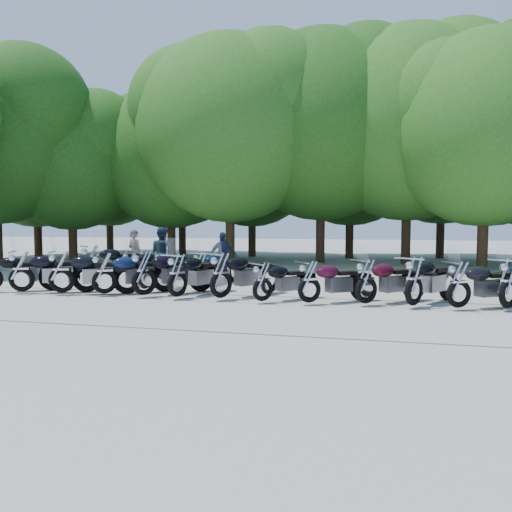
% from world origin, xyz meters
% --- Properties ---
extents(ground, '(90.00, 90.00, 0.00)m').
position_xyz_m(ground, '(0.00, 0.00, 0.00)').
color(ground, '#A9A499').
rests_on(ground, ground).
extents(tree_0, '(7.50, 7.50, 9.21)m').
position_xyz_m(tree_0, '(-15.42, 12.98, 5.45)').
color(tree_0, '#3A2614').
rests_on(tree_0, ground).
extents(tree_1, '(6.97, 6.97, 8.55)m').
position_xyz_m(tree_1, '(-12.04, 11.24, 5.06)').
color(tree_1, '#3A2614').
rests_on(tree_1, ground).
extents(tree_2, '(7.31, 7.31, 8.97)m').
position_xyz_m(tree_2, '(-7.25, 12.84, 5.31)').
color(tree_2, '#3A2614').
rests_on(tree_2, ground).
extents(tree_3, '(8.70, 8.70, 10.67)m').
position_xyz_m(tree_3, '(-3.57, 11.24, 6.32)').
color(tree_3, '#3A2614').
rests_on(tree_3, ground).
extents(tree_4, '(9.13, 9.13, 11.20)m').
position_xyz_m(tree_4, '(0.54, 13.09, 6.64)').
color(tree_4, '#3A2614').
rests_on(tree_4, ground).
extents(tree_5, '(9.04, 9.04, 11.10)m').
position_xyz_m(tree_5, '(4.61, 13.20, 6.57)').
color(tree_5, '#3A2614').
rests_on(tree_5, ground).
extents(tree_6, '(8.00, 8.00, 9.82)m').
position_xyz_m(tree_6, '(7.55, 10.82, 5.81)').
color(tree_6, '#3A2614').
rests_on(tree_6, ground).
extents(tree_9, '(7.59, 7.59, 9.32)m').
position_xyz_m(tree_9, '(-13.53, 17.59, 5.52)').
color(tree_9, '#3A2614').
rests_on(tree_9, ground).
extents(tree_10, '(7.78, 7.78, 9.55)m').
position_xyz_m(tree_10, '(-8.29, 16.97, 5.66)').
color(tree_10, '#3A2614').
rests_on(tree_10, ground).
extents(tree_11, '(7.56, 7.56, 9.28)m').
position_xyz_m(tree_11, '(-3.76, 16.43, 5.49)').
color(tree_11, '#3A2614').
rests_on(tree_11, ground).
extents(tree_12, '(7.88, 7.88, 9.67)m').
position_xyz_m(tree_12, '(1.80, 16.47, 5.72)').
color(tree_12, '#3A2614').
rests_on(tree_12, ground).
extents(tree_13, '(8.31, 8.31, 10.20)m').
position_xyz_m(tree_13, '(6.69, 17.47, 6.04)').
color(tree_13, '#3A2614').
rests_on(tree_13, ground).
extents(motorcycle_1, '(2.53, 1.65, 1.38)m').
position_xyz_m(motorcycle_1, '(-6.52, 0.39, 0.69)').
color(motorcycle_1, black).
rests_on(motorcycle_1, ground).
extents(motorcycle_2, '(2.56, 1.58, 1.39)m').
position_xyz_m(motorcycle_2, '(-5.27, 0.43, 0.69)').
color(motorcycle_2, black).
rests_on(motorcycle_2, ground).
extents(motorcycle_3, '(2.25, 2.15, 1.35)m').
position_xyz_m(motorcycle_3, '(-4.04, 0.57, 0.68)').
color(motorcycle_3, '#0C1938').
rests_on(motorcycle_3, ground).
extents(motorcycle_4, '(2.15, 2.47, 1.43)m').
position_xyz_m(motorcycle_4, '(-2.86, 0.56, 0.71)').
color(motorcycle_4, black).
rests_on(motorcycle_4, ground).
extents(motorcycle_5, '(1.56, 2.50, 1.36)m').
position_xyz_m(motorcycle_5, '(-1.87, 0.48, 0.68)').
color(motorcycle_5, black).
rests_on(motorcycle_5, ground).
extents(motorcycle_6, '(1.95, 2.51, 1.40)m').
position_xyz_m(motorcycle_6, '(-0.70, 0.54, 0.70)').
color(motorcycle_6, black).
rests_on(motorcycle_6, ground).
extents(motorcycle_7, '(1.83, 1.95, 1.16)m').
position_xyz_m(motorcycle_7, '(0.44, 0.35, 0.58)').
color(motorcycle_7, black).
rests_on(motorcycle_7, ground).
extents(motorcycle_8, '(2.13, 1.84, 1.23)m').
position_xyz_m(motorcycle_8, '(1.61, 0.37, 0.61)').
color(motorcycle_8, '#38071C').
rests_on(motorcycle_8, ground).
extents(motorcycle_9, '(2.13, 2.07, 1.29)m').
position_xyz_m(motorcycle_9, '(2.96, 0.54, 0.64)').
color(motorcycle_9, '#370716').
rests_on(motorcycle_9, ground).
extents(motorcycle_10, '(1.95, 2.45, 1.38)m').
position_xyz_m(motorcycle_10, '(4.05, 0.49, 0.69)').
color(motorcycle_10, black).
rests_on(motorcycle_10, ground).
extents(motorcycle_11, '(2.30, 1.77, 1.28)m').
position_xyz_m(motorcycle_11, '(5.03, 0.42, 0.64)').
color(motorcycle_11, black).
rests_on(motorcycle_11, ground).
extents(motorcycle_12, '(2.07, 2.34, 1.36)m').
position_xyz_m(motorcycle_12, '(6.11, 0.62, 0.68)').
color(motorcycle_12, '#0B1233').
rests_on(motorcycle_12, ground).
extents(motorcycle_14, '(2.23, 2.39, 1.42)m').
position_xyz_m(motorcycle_14, '(-5.98, 3.11, 0.71)').
color(motorcycle_14, black).
rests_on(motorcycle_14, ground).
extents(motorcycle_15, '(2.01, 2.06, 1.25)m').
position_xyz_m(motorcycle_15, '(-4.49, 3.03, 0.62)').
color(motorcycle_15, black).
rests_on(motorcycle_15, ground).
extents(motorcycle_16, '(2.18, 1.64, 1.21)m').
position_xyz_m(motorcycle_16, '(-3.46, 3.20, 0.60)').
color(motorcycle_16, black).
rests_on(motorcycle_16, ground).
extents(motorcycle_17, '(1.56, 2.23, 1.22)m').
position_xyz_m(motorcycle_17, '(-2.16, 3.08, 0.61)').
color(motorcycle_17, '#0B1833').
rests_on(motorcycle_17, ground).
extents(rider_0, '(0.75, 0.64, 1.75)m').
position_xyz_m(rider_0, '(-5.30, 4.85, 0.87)').
color(rider_0, brown).
rests_on(rider_0, ground).
extents(rider_1, '(1.07, 0.94, 1.84)m').
position_xyz_m(rider_1, '(-4.10, 4.53, 0.92)').
color(rider_1, '#1D323C').
rests_on(rider_1, ground).
extents(rider_2, '(1.06, 0.72, 1.67)m').
position_xyz_m(rider_2, '(-1.99, 4.95, 0.83)').
color(rider_2, '#222B48').
rests_on(rider_2, ground).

